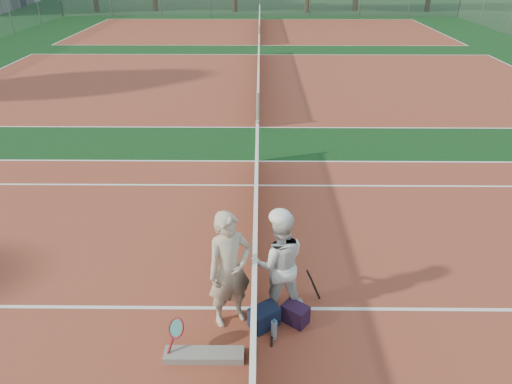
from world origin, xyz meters
TOP-DOWN VIEW (x-y plane):
  - ground at (0.00, 0.00)m, footprint 130.00×130.00m
  - court_main at (0.00, 0.00)m, footprint 23.77×10.97m
  - court_far_a at (0.00, 13.50)m, footprint 23.77×10.97m
  - court_far_b at (0.00, 27.00)m, footprint 23.77×10.97m
  - net_main at (0.00, 0.00)m, footprint 0.10×10.98m
  - net_far_a at (0.00, 13.50)m, footprint 0.10×10.98m
  - net_far_b at (0.00, 27.00)m, footprint 0.10×10.98m
  - player_a at (-0.35, -0.22)m, footprint 0.79×0.70m
  - player_b at (0.35, 0.06)m, footprint 0.86×0.70m
  - racket_red at (-1.04, -0.82)m, footprint 0.42×0.45m
  - racket_black_held at (0.85, 0.20)m, footprint 0.31×0.32m
  - racket_spare at (0.26, -0.31)m, footprint 0.30×0.61m
  - sports_bag_navy at (0.14, -0.36)m, footprint 0.49×0.46m
  - sports_bag_purple at (0.60, -0.27)m, footprint 0.44×0.42m
  - net_cover_canvas at (-0.67, -0.97)m, footprint 1.07×0.25m
  - water_bottle at (0.28, -0.59)m, footprint 0.09×0.09m

SIDE VIEW (x-z plane):
  - ground at x=0.00m, z-range 0.00..0.00m
  - court_main at x=0.00m, z-range 0.00..0.01m
  - court_far_a at x=0.00m, z-range 0.00..0.01m
  - court_far_b at x=0.00m, z-range 0.00..0.01m
  - net_cover_canvas at x=-0.67m, z-range 0.00..0.11m
  - racket_spare at x=0.26m, z-range 0.00..0.15m
  - sports_bag_purple at x=0.60m, z-range 0.00..0.30m
  - water_bottle at x=0.28m, z-range 0.00..0.30m
  - sports_bag_navy at x=0.14m, z-range 0.00..0.32m
  - racket_red at x=-1.04m, z-range 0.00..0.52m
  - racket_black_held at x=0.85m, z-range 0.00..0.57m
  - net_main at x=0.00m, z-range 0.00..1.02m
  - net_far_a at x=0.00m, z-range 0.00..1.02m
  - net_far_b at x=0.00m, z-range 0.00..1.02m
  - player_b at x=0.35m, z-range 0.00..1.65m
  - player_a at x=-0.35m, z-range 0.00..1.82m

